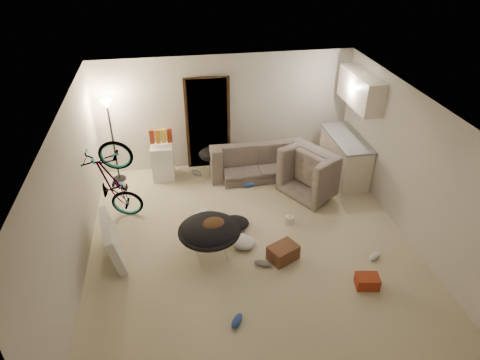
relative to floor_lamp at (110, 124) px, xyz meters
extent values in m
cube|color=beige|center=(2.40, -2.65, -1.32)|extent=(5.50, 6.00, 0.02)
cube|color=white|center=(2.40, -2.65, 1.20)|extent=(5.50, 6.00, 0.02)
cube|color=beige|center=(2.40, 0.36, -0.06)|extent=(5.50, 0.02, 2.50)
cube|color=beige|center=(2.40, -5.66, -0.06)|extent=(5.50, 0.02, 2.50)
cube|color=beige|center=(-0.36, -2.65, -0.06)|extent=(0.02, 6.00, 2.50)
cube|color=beige|center=(5.16, -2.65, -0.06)|extent=(0.02, 6.00, 2.50)
cube|color=black|center=(2.00, 0.32, -0.29)|extent=(0.85, 0.10, 2.04)
cube|color=#382313|center=(2.00, 0.29, -0.29)|extent=(0.97, 0.04, 2.10)
cylinder|color=black|center=(0.00, 0.00, -1.29)|extent=(0.28, 0.28, 0.03)
cylinder|color=black|center=(0.00, 0.00, -0.46)|extent=(0.04, 0.04, 1.70)
cone|color=#FFE0A5|center=(0.00, 0.00, 0.41)|extent=(0.24, 0.24, 0.18)
cube|color=silver|center=(4.83, -0.65, -0.87)|extent=(0.60, 1.50, 0.88)
cube|color=gray|center=(4.83, -0.65, -0.41)|extent=(0.64, 1.54, 0.04)
cube|color=silver|center=(4.96, -0.65, 0.64)|extent=(0.38, 1.40, 0.65)
imported|color=#313831|center=(2.96, -0.20, -1.01)|extent=(2.04, 0.83, 0.59)
imported|color=#313831|center=(4.13, -1.10, -0.95)|extent=(1.39, 1.44, 0.72)
imported|color=black|center=(0.10, -1.46, -0.85)|extent=(1.83, 1.03, 1.00)
cube|color=white|center=(0.96, -0.10, -0.92)|extent=(0.48, 0.48, 0.78)
cube|color=#9E3217|center=(0.79, -0.10, -0.31)|extent=(0.10, 0.07, 0.30)
cube|color=#C27418|center=(0.91, -0.10, -0.31)|extent=(0.10, 0.07, 0.30)
cube|color=yellow|center=(1.03, -0.10, -0.31)|extent=(0.11, 0.08, 0.30)
cube|color=#9E3217|center=(1.15, -0.10, -0.31)|extent=(0.11, 0.09, 0.30)
cylinder|color=silver|center=(1.67, -2.78, -1.07)|extent=(0.67, 0.67, 0.47)
ellipsoid|color=black|center=(1.67, -2.78, -0.78)|extent=(0.95, 0.95, 0.40)
torus|color=black|center=(1.67, -2.78, -0.78)|extent=(1.02, 1.02, 0.07)
ellipsoid|color=#482D18|center=(1.72, -2.81, -0.67)|extent=(0.60, 0.55, 0.22)
ellipsoid|color=black|center=(2.01, -0.20, -0.77)|extent=(0.57, 0.47, 0.28)
cube|color=silver|center=(0.10, -2.54, -0.95)|extent=(0.48, 1.10, 0.72)
cube|color=brown|center=(2.84, -3.07, -1.17)|extent=(0.56, 0.51, 0.27)
cube|color=#9E3217|center=(3.96, -3.89, -1.21)|extent=(0.38, 0.31, 0.20)
cylinder|color=white|center=(3.22, -2.14, -1.23)|extent=(0.15, 0.15, 0.15)
cone|color=white|center=(3.22, -2.14, -1.13)|extent=(0.08, 0.08, 0.06)
cube|color=beige|center=(2.12, -0.55, -1.30)|extent=(0.69, 0.66, 0.01)
cube|color=#2A4698|center=(1.73, -2.32, -1.29)|extent=(0.32, 0.33, 0.03)
cube|color=silver|center=(1.63, -1.52, -1.30)|extent=(0.29, 0.31, 0.02)
ellipsoid|color=#2A4698|center=(2.72, -0.78, -1.26)|extent=(0.29, 0.16, 0.10)
ellipsoid|color=slate|center=(1.66, -0.10, -1.25)|extent=(0.28, 0.29, 0.11)
ellipsoid|color=#2A4698|center=(1.87, -4.25, -1.25)|extent=(0.25, 0.30, 0.10)
ellipsoid|color=slate|center=(2.48, -3.17, -1.25)|extent=(0.31, 0.23, 0.11)
ellipsoid|color=white|center=(4.35, -3.32, -1.26)|extent=(0.27, 0.23, 0.10)
ellipsoid|color=black|center=(2.20, -2.07, -1.22)|extent=(0.62, 0.58, 0.17)
ellipsoid|color=silver|center=(2.24, -2.61, -1.24)|extent=(0.61, 0.60, 0.14)
camera|label=1|loc=(1.23, -8.23, 3.55)|focal=32.00mm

